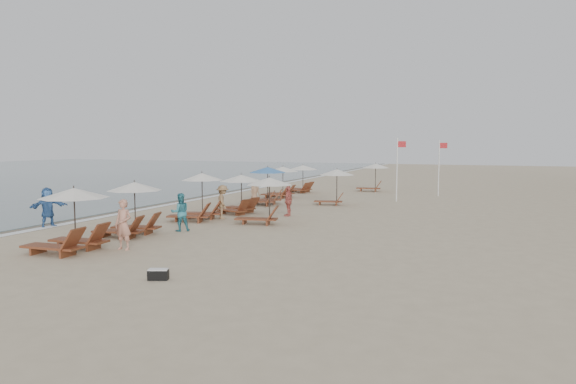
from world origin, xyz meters
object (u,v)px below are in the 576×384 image
at_px(lounger_station_3, 238,193).
at_px(beachgoer_far_b, 255,191).
at_px(lounger_station_4, 264,186).
at_px(beachgoer_far_a, 288,201).
at_px(lounger_station_1, 130,210).
at_px(flag_pole_near, 398,166).
at_px(inland_station_2, 373,174).
at_px(waterline_walker, 48,207).
at_px(lounger_station_2, 197,200).
at_px(beachgoer_near, 123,224).
at_px(lounger_station_5, 280,182).
at_px(inland_station_1, 334,181).
at_px(lounger_station_0, 69,222).
at_px(duffel_bag, 158,274).
at_px(beachgoer_mid_b, 223,202).
at_px(lounger_station_6, 301,177).
at_px(beachgoer_mid_a, 180,212).
at_px(inland_station_0, 264,196).

relative_size(lounger_station_3, beachgoer_far_b, 1.64).
xyz_separation_m(lounger_station_4, beachgoer_far_a, (3.29, -4.14, -0.37)).
bearing_deg(lounger_station_1, flag_pole_near, 64.98).
height_order(inland_station_2, waterline_walker, inland_station_2).
relative_size(lounger_station_2, beachgoer_near, 1.42).
xyz_separation_m(lounger_station_5, waterline_walker, (-4.91, -15.96, -0.19)).
bearing_deg(inland_station_1, inland_station_2, 88.99).
distance_m(beachgoer_far_b, flag_pole_near, 9.61).
xyz_separation_m(lounger_station_0, beachgoer_far_b, (-0.18, 15.59, -0.26)).
bearing_deg(lounger_station_5, waterline_walker, -107.10).
bearing_deg(waterline_walker, duffel_bag, -96.07).
distance_m(lounger_station_3, beachgoer_near, 10.24).
bearing_deg(lounger_station_0, lounger_station_2, 89.11).
relative_size(lounger_station_5, beachgoer_mid_b, 1.48).
xyz_separation_m(lounger_station_1, lounger_station_6, (-0.13, 20.63, 0.12)).
relative_size(lounger_station_2, lounger_station_4, 0.95).
relative_size(inland_station_2, beachgoer_far_a, 1.67).
bearing_deg(beachgoer_far_b, beachgoer_mid_b, -156.41).
height_order(beachgoer_mid_a, waterline_walker, waterline_walker).
height_order(beachgoer_far_a, duffel_bag, beachgoer_far_a).
bearing_deg(beachgoer_far_a, flag_pole_near, 154.30).
relative_size(waterline_walker, duffel_bag, 2.90).
xyz_separation_m(lounger_station_1, waterline_walker, (-5.04, 0.50, -0.15)).
bearing_deg(beachgoer_far_a, beachgoer_mid_a, -24.76).
bearing_deg(lounger_station_6, beachgoer_mid_a, -85.69).
height_order(inland_station_0, waterline_walker, inland_station_0).
distance_m(beachgoer_near, duffel_bag, 4.86).
height_order(inland_station_1, beachgoer_far_a, inland_station_1).
height_order(lounger_station_3, beachgoer_near, lounger_station_3).
height_order(lounger_station_5, inland_station_0, inland_station_0).
distance_m(lounger_station_0, waterline_walker, 6.54).
relative_size(lounger_station_1, beachgoer_far_a, 1.67).
relative_size(beachgoer_mid_a, beachgoer_far_b, 1.02).
distance_m(inland_station_0, beachgoer_mid_b, 2.86).
distance_m(lounger_station_5, beachgoer_near, 18.96).
xyz_separation_m(lounger_station_6, inland_station_1, (4.81, -6.96, 0.30)).
relative_size(inland_station_1, beachgoer_mid_b, 1.48).
bearing_deg(duffel_bag, lounger_station_1, 134.20).
distance_m(lounger_station_6, beachgoer_near, 23.13).
bearing_deg(duffel_bag, beachgoer_far_b, 106.99).
bearing_deg(inland_station_1, flag_pole_near, 46.27).
bearing_deg(inland_station_1, waterline_walker, -126.44).
relative_size(lounger_station_1, beachgoer_near, 1.45).
relative_size(beachgoer_mid_a, waterline_walker, 0.92).
xyz_separation_m(duffel_bag, flag_pole_near, (2.67, 22.63, 2.17)).
relative_size(lounger_station_3, inland_station_1, 1.05).
relative_size(inland_station_2, duffel_bag, 4.24).
relative_size(inland_station_2, flag_pole_near, 0.64).
xyz_separation_m(inland_station_0, inland_station_2, (1.01, 18.81, 0.05)).
relative_size(inland_station_2, beachgoer_mid_a, 1.59).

